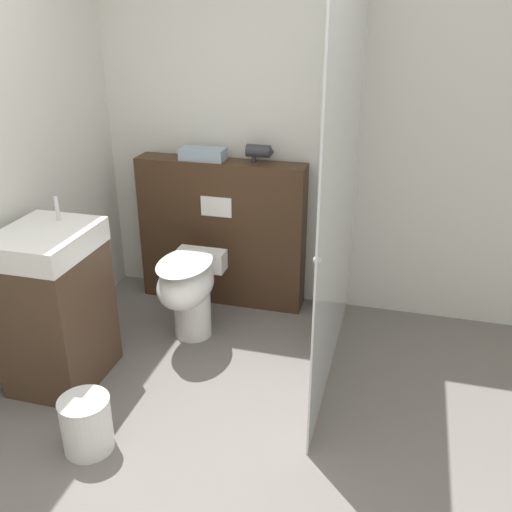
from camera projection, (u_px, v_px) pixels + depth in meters
ground_plane at (183, 502)px, 2.56m from camera, size 12.00×12.00×0.00m
wall_back at (287, 131)px, 3.85m from camera, size 8.00×0.06×2.50m
partition_panel at (222, 233)px, 4.10m from camera, size 1.20×0.21×1.06m
shower_glass at (341, 196)px, 3.08m from camera, size 0.04×1.59×2.19m
toilet at (189, 288)px, 3.67m from camera, size 0.34×0.60×0.58m
sink_vanity at (56, 307)px, 3.23m from camera, size 0.46×0.57×1.08m
hair_drier at (260, 151)px, 3.81m from camera, size 0.19×0.08×0.12m
folded_towel at (203, 154)px, 3.89m from camera, size 0.31×0.15×0.08m
waste_bin at (87, 424)px, 2.81m from camera, size 0.25×0.25×0.29m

